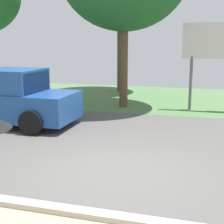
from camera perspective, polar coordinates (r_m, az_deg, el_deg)
ground_plane at (r=10.24m, az=5.28°, el=-4.27°), size 40.00×22.00×0.20m
pickup_truck at (r=12.11m, az=-18.09°, el=2.16°), size 5.20×2.28×1.88m
roadside_billboard at (r=14.12m, az=17.09°, el=10.38°), size 2.60×0.12×3.50m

